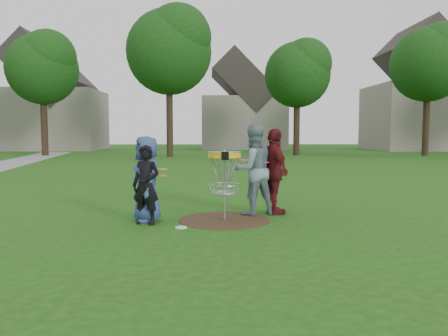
{
  "coord_description": "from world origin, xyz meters",
  "views": [
    {
      "loc": [
        -0.29,
        -8.44,
        1.74
      ],
      "look_at": [
        0.0,
        0.3,
        1.0
      ],
      "focal_mm": 35.0,
      "sensor_mm": 36.0,
      "label": 1
    }
  ],
  "objects_px": {
    "player_black": "(146,185)",
    "player_maroon": "(274,171)",
    "disc_golf_basket": "(225,168)",
    "player_grey": "(253,170)",
    "player_blue": "(147,179)"
  },
  "relations": [
    {
      "from": "player_blue",
      "to": "player_maroon",
      "type": "xyz_separation_m",
      "value": [
        2.56,
        0.68,
        0.07
      ]
    },
    {
      "from": "player_black",
      "to": "player_maroon",
      "type": "xyz_separation_m",
      "value": [
        2.54,
        0.94,
        0.16
      ]
    },
    {
      "from": "player_maroon",
      "to": "disc_golf_basket",
      "type": "xyz_separation_m",
      "value": [
        -1.07,
        -0.6,
        0.12
      ]
    },
    {
      "from": "player_maroon",
      "to": "disc_golf_basket",
      "type": "height_order",
      "value": "player_maroon"
    },
    {
      "from": "player_maroon",
      "to": "disc_golf_basket",
      "type": "bearing_deg",
      "value": 101.84
    },
    {
      "from": "player_maroon",
      "to": "disc_golf_basket",
      "type": "relative_size",
      "value": 1.3
    },
    {
      "from": "player_blue",
      "to": "player_grey",
      "type": "xyz_separation_m",
      "value": [
        2.1,
        0.62,
        0.12
      ]
    },
    {
      "from": "player_black",
      "to": "disc_golf_basket",
      "type": "bearing_deg",
      "value": 34.05
    },
    {
      "from": "player_blue",
      "to": "player_grey",
      "type": "bearing_deg",
      "value": 86.06
    },
    {
      "from": "player_grey",
      "to": "disc_golf_basket",
      "type": "relative_size",
      "value": 1.37
    },
    {
      "from": "player_black",
      "to": "player_grey",
      "type": "xyz_separation_m",
      "value": [
        2.09,
        0.89,
        0.2
      ]
    },
    {
      "from": "disc_golf_basket",
      "to": "player_blue",
      "type": "bearing_deg",
      "value": -177.15
    },
    {
      "from": "player_black",
      "to": "player_grey",
      "type": "bearing_deg",
      "value": 44.21
    },
    {
      "from": "player_grey",
      "to": "player_black",
      "type": "bearing_deg",
      "value": 2.93
    },
    {
      "from": "player_grey",
      "to": "disc_golf_basket",
      "type": "bearing_deg",
      "value": 21.91
    }
  ]
}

